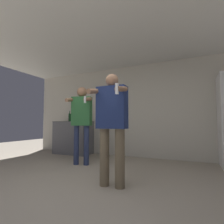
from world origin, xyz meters
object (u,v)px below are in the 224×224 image
at_px(bottle_brown_liquor, 70,117).
at_px(bottle_short_whiskey, 77,117).
at_px(person_man_side, 82,117).
at_px(bottle_red_label, 82,118).
at_px(person_woman_foreground, 112,121).

height_order(bottle_brown_liquor, bottle_short_whiskey, same).
xyz_separation_m(bottle_brown_liquor, person_man_side, (1.20, -1.09, -0.05)).
relative_size(bottle_red_label, person_man_side, 0.14).
bearing_deg(person_woman_foreground, bottle_brown_liquor, 139.62).
xyz_separation_m(bottle_short_whiskey, person_man_side, (0.94, -1.09, -0.05)).
bearing_deg(bottle_short_whiskey, person_woman_foreground, -43.70).
bearing_deg(bottle_brown_liquor, person_man_side, -42.29).
height_order(bottle_short_whiskey, person_woman_foreground, person_woman_foreground).
distance_m(bottle_short_whiskey, person_woman_foreground, 2.94).
distance_m(bottle_brown_liquor, person_man_side, 1.62).
relative_size(bottle_short_whiskey, person_woman_foreground, 0.21).
bearing_deg(bottle_red_label, bottle_brown_liquor, -180.00).
bearing_deg(person_woman_foreground, bottle_short_whiskey, 136.30).
distance_m(bottle_brown_liquor, bottle_short_whiskey, 0.26).
bearing_deg(bottle_short_whiskey, person_man_side, -49.36).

